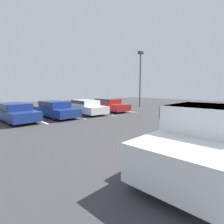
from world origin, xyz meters
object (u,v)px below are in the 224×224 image
pickup_truck (209,136)px  wheel_stop_curb (76,110)px  parked_sedan_d (108,105)px  light_post (140,73)px  parked_sedan_a (15,112)px  parked_sedan_c (86,106)px  parked_sedan_b (55,109)px

pickup_truck → wheel_stop_curb: 14.94m
parked_sedan_d → light_post: size_ratio=0.69×
parked_sedan_d → wheel_stop_curb: bearing=-141.0°
wheel_stop_curb → parked_sedan_a: bearing=-156.1°
pickup_truck → parked_sedan_c: 12.01m
wheel_stop_curb → parked_sedan_c: bearing=-101.2°
wheel_stop_curb → parked_sedan_b: bearing=-139.9°
parked_sedan_d → light_post: 6.80m
light_post → wheel_stop_curb: 9.17m
pickup_truck → parked_sedan_d: 13.10m
wheel_stop_curb → pickup_truck: bearing=-104.3°
parked_sedan_a → wheel_stop_curb: parked_sedan_a is taller
pickup_truck → parked_sedan_d: size_ratio=1.23×
parked_sedan_c → wheel_stop_curb: 2.97m
parked_sedan_a → parked_sedan_d: 8.47m
wheel_stop_curb → light_post: bearing=-13.9°
parked_sedan_d → wheel_stop_curb: (-2.18, 2.74, -0.60)m
pickup_truck → light_post: bearing=41.1°
parked_sedan_a → parked_sedan_b: bearing=82.0°
parked_sedan_d → parked_sedan_b: bearing=-87.8°
parked_sedan_b → light_post: 11.97m
parked_sedan_a → light_post: light_post is taller
parked_sedan_c → light_post: bearing=97.7°
parked_sedan_d → wheel_stop_curb: 3.55m
parked_sedan_a → parked_sedan_d: size_ratio=1.05×
parked_sedan_a → light_post: size_ratio=0.72×
parked_sedan_b → light_post: size_ratio=0.71×
parked_sedan_b → light_post: bearing=90.1°
pickup_truck → parked_sedan_c: (3.13, 11.60, -0.22)m
parked_sedan_b → parked_sedan_c: bearing=86.4°
light_post → parked_sedan_a: bearing=-176.7°
parked_sedan_a → wheel_stop_curb: bearing=108.2°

